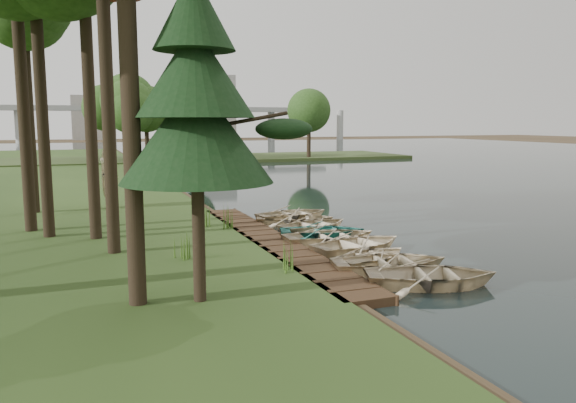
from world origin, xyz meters
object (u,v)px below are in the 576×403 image
object	(u,v)px
stored_rowboat	(112,201)
pine_tree	(196,99)
rowboat_1	(390,260)
rowboat_0	(432,273)
rowboat_2	(374,254)
boardwalk	(271,243)

from	to	relation	value
stored_rowboat	pine_tree	distance (m)	18.05
pine_tree	stored_rowboat	bearing A→B (deg)	93.64
rowboat_1	pine_tree	distance (m)	8.28
rowboat_0	rowboat_2	world-z (taller)	rowboat_0
boardwalk	rowboat_0	world-z (taller)	rowboat_0
boardwalk	rowboat_0	bearing A→B (deg)	-68.89
rowboat_1	stored_rowboat	xyz separation A→B (m)	(-7.60, 15.90, 0.19)
rowboat_2	pine_tree	bearing A→B (deg)	91.61
rowboat_1	pine_tree	bearing A→B (deg)	113.44
rowboat_0	stored_rowboat	distance (m)	19.39
rowboat_0	stored_rowboat	world-z (taller)	stored_rowboat
rowboat_2	pine_tree	size ratio (longest dim) A/B	0.38
stored_rowboat	rowboat_0	bearing A→B (deg)	-141.05
rowboat_1	stored_rowboat	size ratio (longest dim) A/B	1.19
boardwalk	rowboat_2	bearing A→B (deg)	-58.27
boardwalk	pine_tree	world-z (taller)	pine_tree
rowboat_0	pine_tree	world-z (taller)	pine_tree
rowboat_1	stored_rowboat	bearing A→B (deg)	36.16
rowboat_1	rowboat_0	bearing A→B (deg)	-160.03
rowboat_0	pine_tree	distance (m)	8.39
stored_rowboat	boardwalk	bearing A→B (deg)	-139.30
rowboat_0	rowboat_1	bearing A→B (deg)	28.89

